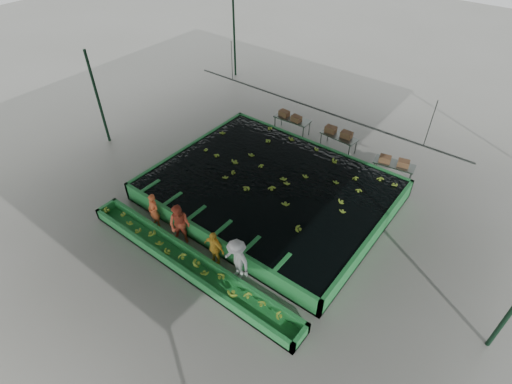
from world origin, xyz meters
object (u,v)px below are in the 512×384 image
Objects in this scene: worker_b at (180,225)px; box_stack_left at (290,118)px; packing_table_left at (292,126)px; sorting_trough at (189,263)px; flotation_tank at (270,190)px; packing_table_right at (393,171)px; box_stack_mid at (338,135)px; worker_c at (214,248)px; worker_a at (154,211)px; packing_table_mid at (338,143)px; worker_d at (237,260)px; box_stack_right at (394,164)px.

worker_b is 1.33× the size of box_stack_left.
sorting_trough is at bearing -77.51° from packing_table_left.
flotation_tank is 5.34× the size of packing_table_right.
box_stack_mid is (0.46, 5.34, 0.42)m from flotation_tank.
sorting_trough is at bearing -92.54° from box_stack_mid.
packing_table_left is (-2.87, 9.52, -0.34)m from worker_c.
packing_table_left is (-2.29, 10.32, 0.20)m from sorting_trough.
worker_a is 10.14m from packing_table_mid.
packing_table_left is at bearing 34.18° from box_stack_left.
packing_table_mid is at bearing 89.73° from worker_c.
box_stack_mid is (-0.12, 9.64, 0.07)m from worker_c.
worker_d is 9.72m from box_stack_mid.
worker_d is (1.69, -4.30, 0.48)m from flotation_tank.
worker_d is 1.28× the size of box_stack_mid.
worker_d is 0.97× the size of packing_table_mid.
packing_table_mid is (0.56, 5.28, -0.02)m from flotation_tank.
box_stack_mid is 3.34m from box_stack_right.
worker_b is 10.33m from packing_table_right.
worker_a is at bearing 163.69° from sorting_trough.
sorting_trough is 5.40× the size of worker_b.
worker_b is at bearing -118.71° from box_stack_right.
flotation_tank is at bearing -128.44° from box_stack_right.
box_stack_left is (-2.40, 10.25, 0.66)m from sorting_trough.
worker_a is 1.10× the size of box_stack_mid.
packing_table_left is at bearing 113.64° from flotation_tank.
box_stack_left is at bearing 91.18° from worker_a.
flotation_tank is at bearing -94.95° from box_stack_mid.
box_stack_left is (0.34, 9.45, 0.11)m from worker_a.
packing_table_right is (2.09, 9.05, -0.50)m from worker_d.
box_stack_mid reaches higher than packing_table_mid.
worker_d is 1.36× the size of box_stack_right.
worker_b is 0.97× the size of packing_table_mid.
box_stack_mid is at bearing 106.92° from worker_d.
worker_a is 4.42m from worker_d.
sorting_trough is 6.87× the size of box_stack_mid.
worker_a is at bearing -108.34° from box_stack_mid.
box_stack_left reaches higher than box_stack_mid.
flotation_tank is 7.21× the size of box_stack_left.
packing_table_right is at bearing 86.69° from worker_d.
packing_table_mid reaches higher than packing_table_right.
worker_d is 9.30m from packing_table_right.
worker_b is at bearing 3.21° from worker_a.
box_stack_right is at bearing 70.29° from worker_c.
worker_a is at bearing -92.69° from packing_table_left.
worker_a is at bearing -92.03° from box_stack_left.
worker_b is at bearing -83.47° from packing_table_left.
sorting_trough is 10.58m from packing_table_left.
worker_a is (-2.73, 0.80, 0.55)m from sorting_trough.
box_stack_right is at bearing -10.16° from packing_table_mid.
worker_c is 9.55m from box_stack_right.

